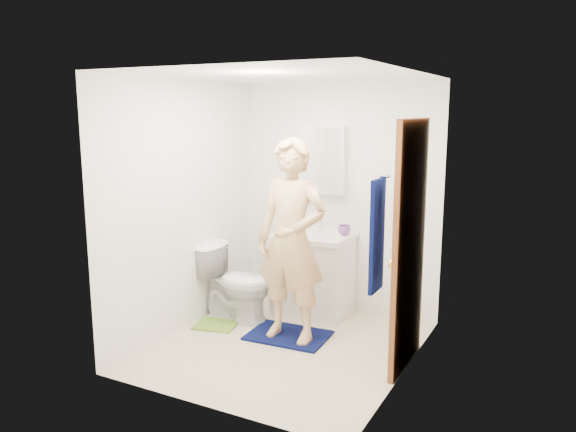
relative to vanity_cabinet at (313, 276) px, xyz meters
The scene contains 22 objects.
floor 1.01m from the vanity_cabinet, 80.69° to the right, with size 2.20×2.40×0.02m, color beige.
ceiling 2.21m from the vanity_cabinet, 80.69° to the right, with size 2.20×2.40×0.02m, color white.
wall_back 0.87m from the vanity_cabinet, 63.05° to the left, with size 2.20×0.02×2.40m, color white.
wall_front 2.28m from the vanity_cabinet, 85.96° to the right, with size 2.20×0.02×2.40m, color white.
wall_left 1.55m from the vanity_cabinet, 136.37° to the right, with size 0.02×2.40×2.40m, color white.
wall_right 1.75m from the vanity_cabinet, 35.99° to the right, with size 0.02×2.40×2.40m, color white.
vanity_cabinet is the anchor object (origin of this frame).
countertop 0.43m from the vanity_cabinet, ahead, with size 0.79×0.59×0.05m, color white.
sink_basin 0.44m from the vanity_cabinet, ahead, with size 0.40×0.40×0.03m, color white.
faucet 0.54m from the vanity_cabinet, 90.00° to the left, with size 0.03×0.03×0.12m, color silver.
medicine_cabinet 1.22m from the vanity_cabinet, 90.00° to the left, with size 0.50×0.12×0.70m, color white.
mirror_panel 1.21m from the vanity_cabinet, 90.00° to the left, with size 0.46×0.01×0.66m, color white.
door 1.57m from the vanity_cabinet, 32.20° to the right, with size 0.05×0.80×2.05m, color brown.
door_knob 1.69m from the vanity_cabinet, 42.72° to the right, with size 0.07×0.07×0.07m, color gold.
towel 2.08m from the vanity_cabinet, 51.53° to the right, with size 0.03×0.24×0.80m, color #060D3F.
towel_hook 2.30m from the vanity_cabinet, 50.60° to the right, with size 0.02×0.02×0.06m, color silver.
toilet 0.81m from the vanity_cabinet, 138.04° to the right, with size 0.43×0.76×0.78m, color white.
bath_mat 0.81m from the vanity_cabinet, 83.84° to the right, with size 0.74×0.53×0.02m, color #060D3F.
green_rug 1.12m from the vanity_cabinet, 130.84° to the right, with size 0.40×0.34×0.02m, color olive.
soap_dispenser 0.61m from the vanity_cabinet, 167.21° to the right, with size 0.08×0.08×0.18m, color #AB5066.
toothbrush_cup 0.59m from the vanity_cabinet, 19.10° to the left, with size 0.13×0.13×0.10m, color #7B479C.
man 0.95m from the vanity_cabinet, 79.89° to the right, with size 0.68×0.44×1.86m, color #E0B37E.
Camera 1 is at (2.25, -4.23, 2.11)m, focal length 35.00 mm.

